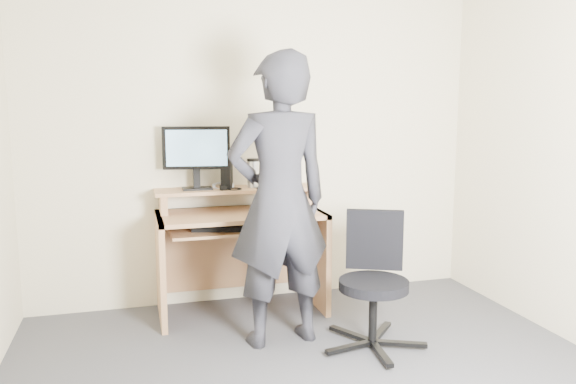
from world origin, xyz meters
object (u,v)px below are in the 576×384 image
monitor (196,152)px  person (279,201)px  office_chair (374,275)px  desk (239,237)px

monitor → person: person is taller
office_chair → monitor: bearing=161.0°
desk → person: (0.13, -0.67, 0.38)m
monitor → person: 0.89m
desk → person: size_ratio=0.65×
person → office_chair: bearing=153.2°
desk → office_chair: bearing=-51.0°
monitor → office_chair: monitor is taller
monitor → office_chair: bearing=-34.6°
desk → office_chair: desk is taller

